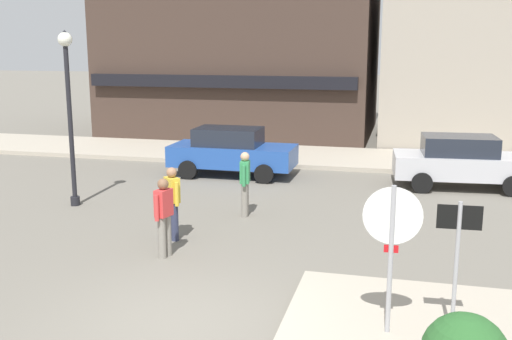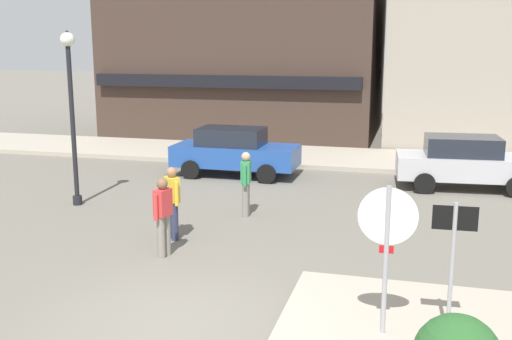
{
  "view_description": "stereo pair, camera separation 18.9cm",
  "coord_description": "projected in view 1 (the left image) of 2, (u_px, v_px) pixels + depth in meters",
  "views": [
    {
      "loc": [
        3.19,
        -7.87,
        4.17
      ],
      "look_at": [
        0.08,
        4.5,
        1.5
      ],
      "focal_mm": 42.0,
      "sensor_mm": 36.0,
      "label": 1
    },
    {
      "loc": [
        3.37,
        -7.82,
        4.17
      ],
      "look_at": [
        0.08,
        4.5,
        1.5
      ],
      "focal_mm": 42.0,
      "sensor_mm": 36.0,
      "label": 2
    }
  ],
  "objects": [
    {
      "name": "parked_car_second",
      "position": [
        462.0,
        161.0,
        17.65
      ],
      "size": [
        4.12,
        2.11,
        1.56
      ],
      "color": "#B7B7BC",
      "rests_on": "ground"
    },
    {
      "name": "pedestrian_kerb_side",
      "position": [
        245.0,
        182.0,
        14.72
      ],
      "size": [
        0.27,
        0.56,
        1.61
      ],
      "color": "gray",
      "rests_on": "ground"
    },
    {
      "name": "pedestrian_crossing_near",
      "position": [
        172.0,
        201.0,
        12.91
      ],
      "size": [
        0.47,
        0.44,
        1.61
      ],
      "color": "#2D334C",
      "rests_on": "ground"
    },
    {
      "name": "pedestrian_crossing_far",
      "position": [
        164.0,
        215.0,
        11.85
      ],
      "size": [
        0.3,
        0.56,
        1.61
      ],
      "color": "gray",
      "rests_on": "ground"
    },
    {
      "name": "lamp_post",
      "position": [
        68.0,
        93.0,
        15.27
      ],
      "size": [
        0.36,
        0.36,
        4.54
      ],
      "color": "black",
      "rests_on": "ground"
    },
    {
      "name": "ground_plane",
      "position": [
        179.0,
        325.0,
        9.09
      ],
      "size": [
        160.0,
        160.0,
        0.0
      ],
      "primitive_type": "plane",
      "color": "#6B665B"
    },
    {
      "name": "kerb_far",
      "position": [
        316.0,
        157.0,
        22.32
      ],
      "size": [
        80.0,
        4.0,
        0.15
      ],
      "primitive_type": "cube",
      "color": "#A89E8C",
      "rests_on": "ground"
    },
    {
      "name": "building_storefront_left_near",
      "position": [
        446.0,
        64.0,
        26.23
      ],
      "size": [
        5.38,
        7.99,
        6.69
      ],
      "color": "#9E9384",
      "rests_on": "ground"
    },
    {
      "name": "stop_sign",
      "position": [
        391.0,
        240.0,
        8.29
      ],
      "size": [
        0.82,
        0.08,
        2.3
      ],
      "color": "#9E9EA3",
      "rests_on": "ground"
    },
    {
      "name": "parked_car_nearest",
      "position": [
        232.0,
        151.0,
        19.34
      ],
      "size": [
        4.0,
        1.89,
        1.56
      ],
      "color": "#234C9E",
      "rests_on": "ground"
    },
    {
      "name": "building_corner_shop",
      "position": [
        247.0,
        49.0,
        28.65
      ],
      "size": [
        12.32,
        9.35,
        7.95
      ],
      "color": "#3D2D26",
      "rests_on": "ground"
    },
    {
      "name": "one_way_sign",
      "position": [
        457.0,
        256.0,
        8.22
      ],
      "size": [
        0.6,
        0.07,
        2.1
      ],
      "color": "#9E9EA3",
      "rests_on": "ground"
    }
  ]
}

